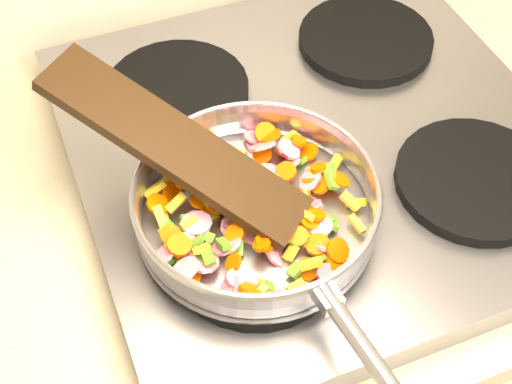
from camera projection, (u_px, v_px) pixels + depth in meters
name	position (u px, v px, depth m)	size (l,w,h in m)	color
cooktop	(316.00, 147.00, 0.91)	(0.60, 0.60, 0.04)	#939399
grate_fl	(256.00, 252.00, 0.78)	(0.19, 0.19, 0.02)	black
grate_fr	(475.00, 179.00, 0.84)	(0.19, 0.19, 0.02)	black
grate_bl	(177.00, 90.00, 0.94)	(0.19, 0.19, 0.02)	black
grate_br	(366.00, 39.00, 1.01)	(0.19, 0.19, 0.02)	black
saute_pan	(257.00, 204.00, 0.77)	(0.31, 0.48, 0.06)	#9E9EA5
vegetable_heap	(251.00, 208.00, 0.78)	(0.25, 0.26, 0.05)	#E51645
wooden_spatula	(175.00, 145.00, 0.77)	(0.32, 0.07, 0.01)	black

